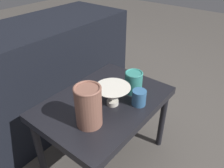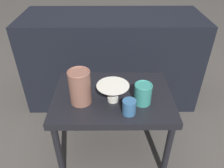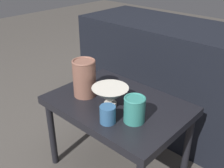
% 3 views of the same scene
% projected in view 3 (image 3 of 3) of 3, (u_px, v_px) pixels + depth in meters
% --- Properties ---
extents(table, '(0.68, 0.48, 0.44)m').
position_uv_depth(table, '(118.00, 111.00, 1.31)').
color(table, black).
rests_on(table, ground_plane).
extents(couch_backdrop, '(1.34, 0.50, 0.71)m').
position_uv_depth(couch_backdrop, '(177.00, 79.00, 1.71)').
color(couch_backdrop, black).
rests_on(couch_backdrop, ground_plane).
extents(bowl, '(0.17, 0.17, 0.10)m').
position_uv_depth(bowl, '(110.00, 95.00, 1.23)').
color(bowl, silver).
rests_on(bowl, table).
extents(vase_textured_left, '(0.12, 0.12, 0.19)m').
position_uv_depth(vase_textured_left, '(84.00, 78.00, 1.31)').
color(vase_textured_left, brown).
rests_on(vase_textured_left, table).
extents(vase_colorful_right, '(0.09, 0.09, 0.12)m').
position_uv_depth(vase_colorful_right, '(134.00, 109.00, 1.12)').
color(vase_colorful_right, teal).
rests_on(vase_colorful_right, table).
extents(cup, '(0.07, 0.07, 0.08)m').
position_uv_depth(cup, '(108.00, 114.00, 1.12)').
color(cup, '#33608E').
rests_on(cup, table).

